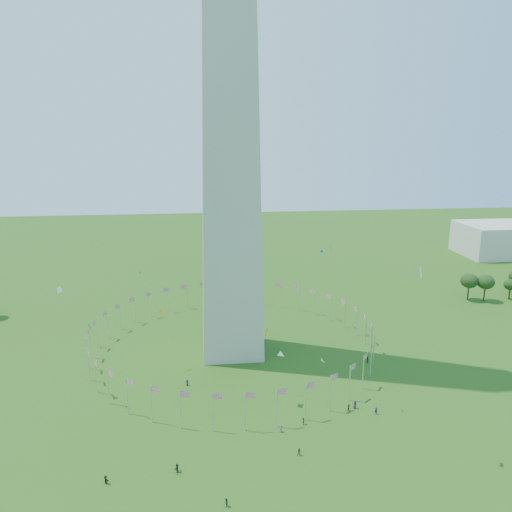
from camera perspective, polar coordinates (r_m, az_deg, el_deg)
The scene contains 6 objects.
ground at distance 105.21m, azimuth -0.72°, elevation -22.30°, with size 600.00×600.00×0.00m, color #224C11.
washington_monument at distance 136.11m, azimuth -3.17°, elevation 23.47°, with size 16.80×16.80×169.00m, color beige, non-canonical shape.
flag_ring at distance 146.41m, azimuth -2.74°, elevation -9.17°, with size 80.24×80.24×9.00m.
gov_building_east_a at distance 287.88m, azimuth 27.02°, elevation 1.74°, with size 50.00×30.00×16.00m, color beige.
crowd at distance 102.67m, azimuth -0.95°, elevation -22.73°, with size 85.81×73.97×2.02m.
kites_aloft at distance 116.98m, azimuth 2.12°, elevation -6.69°, with size 96.57×78.74×35.20m.
Camera 1 is at (-8.39, -84.09, 62.68)m, focal length 35.00 mm.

